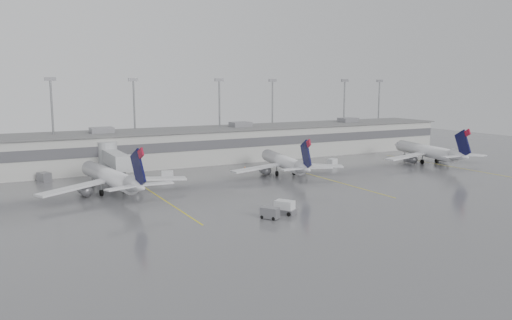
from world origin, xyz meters
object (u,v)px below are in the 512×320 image
jet_far_right (429,151)px  baggage_tug (285,209)px  jet_mid_right (285,162)px  jet_mid_left (111,177)px

jet_far_right → baggage_tug: 61.46m
jet_far_right → jet_mid_right: bearing=-172.3°
jet_mid_right → baggage_tug: bearing=-110.6°
jet_mid_left → jet_mid_right: 36.44m
jet_mid_right → baggage_tug: jet_mid_right is taller
jet_mid_right → baggage_tug: 32.49m
jet_far_right → baggage_tug: size_ratio=7.91×
baggage_tug → jet_far_right: bearing=-8.9°
jet_mid_right → jet_far_right: 39.39m
jet_mid_left → baggage_tug: (19.54, -26.15, -2.19)m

